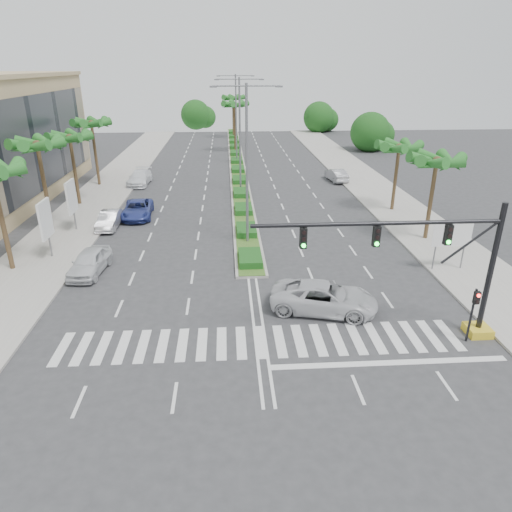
{
  "coord_description": "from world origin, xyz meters",
  "views": [
    {
      "loc": [
        -1.53,
        -19.84,
        13.17
      ],
      "look_at": [
        0.05,
        4.28,
        3.0
      ],
      "focal_mm": 32.0,
      "sensor_mm": 36.0,
      "label": 1
    }
  ],
  "objects_px": {
    "car_parked_a": "(90,262)",
    "car_right": "(336,175)",
    "car_parked_c": "(138,209)",
    "car_parked_d": "(140,178)",
    "car_parked_b": "(110,220)",
    "car_crossing": "(324,297)"
  },
  "relations": [
    {
      "from": "car_crossing",
      "to": "car_parked_c",
      "type": "bearing_deg",
      "value": 51.65
    },
    {
      "from": "car_parked_b",
      "to": "car_crossing",
      "type": "height_order",
      "value": "car_crossing"
    },
    {
      "from": "car_crossing",
      "to": "car_right",
      "type": "bearing_deg",
      "value": 0.84
    },
    {
      "from": "car_parked_a",
      "to": "car_parked_b",
      "type": "xyz_separation_m",
      "value": [
        -0.82,
        9.46,
        -0.08
      ]
    },
    {
      "from": "car_parked_b",
      "to": "car_right",
      "type": "relative_size",
      "value": 0.96
    },
    {
      "from": "car_parked_d",
      "to": "car_crossing",
      "type": "bearing_deg",
      "value": -60.6
    },
    {
      "from": "car_parked_c",
      "to": "car_crossing",
      "type": "xyz_separation_m",
      "value": [
        13.73,
        -18.46,
        0.08
      ]
    },
    {
      "from": "car_parked_d",
      "to": "car_parked_c",
      "type": "bearing_deg",
      "value": -78.59
    },
    {
      "from": "car_parked_b",
      "to": "car_right",
      "type": "xyz_separation_m",
      "value": [
        23.59,
        15.76,
        0.03
      ]
    },
    {
      "from": "car_parked_b",
      "to": "car_right",
      "type": "distance_m",
      "value": 28.37
    },
    {
      "from": "car_right",
      "to": "car_crossing",
      "type": "bearing_deg",
      "value": 67.86
    },
    {
      "from": "car_parked_c",
      "to": "car_parked_d",
      "type": "bearing_deg",
      "value": 95.15
    },
    {
      "from": "car_parked_c",
      "to": "car_right",
      "type": "xyz_separation_m",
      "value": [
        21.66,
        12.92,
        -0.01
      ]
    },
    {
      "from": "car_parked_a",
      "to": "car_right",
      "type": "height_order",
      "value": "car_parked_a"
    },
    {
      "from": "car_parked_a",
      "to": "car_parked_b",
      "type": "relative_size",
      "value": 1.07
    },
    {
      "from": "car_parked_a",
      "to": "car_right",
      "type": "distance_m",
      "value": 33.97
    },
    {
      "from": "car_parked_c",
      "to": "car_right",
      "type": "height_order",
      "value": "car_parked_c"
    },
    {
      "from": "car_parked_b",
      "to": "car_parked_d",
      "type": "height_order",
      "value": "car_parked_d"
    },
    {
      "from": "car_parked_a",
      "to": "car_parked_b",
      "type": "height_order",
      "value": "car_parked_a"
    },
    {
      "from": "car_parked_c",
      "to": "car_parked_d",
      "type": "xyz_separation_m",
      "value": [
        -1.94,
        12.73,
        0.04
      ]
    },
    {
      "from": "car_crossing",
      "to": "car_parked_d",
      "type": "bearing_deg",
      "value": 41.69
    },
    {
      "from": "car_parked_d",
      "to": "car_crossing",
      "type": "distance_m",
      "value": 34.91
    }
  ]
}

